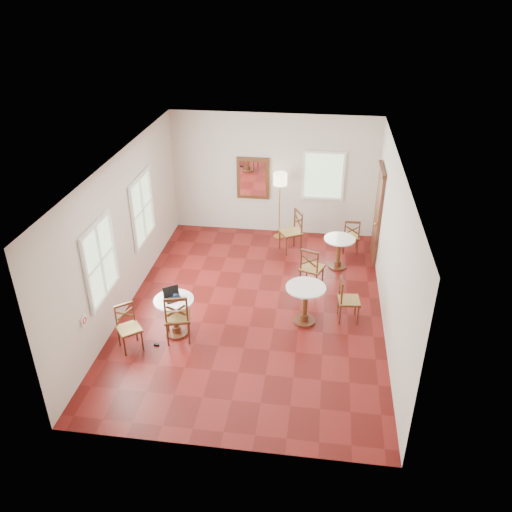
{
  "coord_description": "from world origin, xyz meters",
  "views": [
    {
      "loc": [
        1.18,
        -8.48,
        5.91
      ],
      "look_at": [
        0.0,
        0.3,
        1.0
      ],
      "focal_mm": 36.54,
      "sensor_mm": 36.0,
      "label": 1
    }
  ],
  "objects_px": {
    "water_glass": "(172,294)",
    "chair_near_b": "(129,328)",
    "mouse": "(174,299)",
    "navy_mug": "(176,297)",
    "chair_mid_a": "(312,268)",
    "floor_lamp": "(280,184)",
    "laptop": "(172,296)",
    "power_adapter": "(156,344)",
    "chair_mid_b": "(348,300)",
    "chair_back_a": "(351,236)",
    "chair_near_a": "(177,317)",
    "cafe_table_back": "(339,250)",
    "chair_back_b": "(292,232)",
    "cafe_table_near": "(175,313)",
    "cafe_table_mid": "(305,300)"
  },
  "relations": [
    {
      "from": "cafe_table_back",
      "to": "floor_lamp",
      "type": "xyz_separation_m",
      "value": [
        -1.45,
        1.32,
        0.97
      ]
    },
    {
      "from": "floor_lamp",
      "to": "power_adapter",
      "type": "height_order",
      "value": "floor_lamp"
    },
    {
      "from": "chair_mid_b",
      "to": "water_glass",
      "type": "bearing_deg",
      "value": 98.56
    },
    {
      "from": "power_adapter",
      "to": "chair_mid_b",
      "type": "bearing_deg",
      "value": 20.52
    },
    {
      "from": "water_glass",
      "to": "chair_near_b",
      "type": "bearing_deg",
      "value": -139.29
    },
    {
      "from": "chair_near_b",
      "to": "laptop",
      "type": "height_order",
      "value": "laptop"
    },
    {
      "from": "cafe_table_back",
      "to": "laptop",
      "type": "distance_m",
      "value": 4.12
    },
    {
      "from": "chair_mid_a",
      "to": "laptop",
      "type": "xyz_separation_m",
      "value": [
        -2.41,
        -1.89,
        0.33
      ]
    },
    {
      "from": "chair_near_a",
      "to": "cafe_table_near",
      "type": "bearing_deg",
      "value": -75.32
    },
    {
      "from": "cafe_table_back",
      "to": "mouse",
      "type": "height_order",
      "value": "mouse"
    },
    {
      "from": "chair_back_b",
      "to": "mouse",
      "type": "distance_m",
      "value": 3.98
    },
    {
      "from": "chair_mid_b",
      "to": "navy_mug",
      "type": "bearing_deg",
      "value": 100.02
    },
    {
      "from": "chair_near_a",
      "to": "laptop",
      "type": "height_order",
      "value": "chair_near_a"
    },
    {
      "from": "navy_mug",
      "to": "water_glass",
      "type": "relative_size",
      "value": 1.22
    },
    {
      "from": "mouse",
      "to": "navy_mug",
      "type": "relative_size",
      "value": 0.8
    },
    {
      "from": "cafe_table_near",
      "to": "water_glass",
      "type": "distance_m",
      "value": 0.35
    },
    {
      "from": "floor_lamp",
      "to": "laptop",
      "type": "height_order",
      "value": "floor_lamp"
    },
    {
      "from": "navy_mug",
      "to": "chair_back_a",
      "type": "bearing_deg",
      "value": 48.54
    },
    {
      "from": "chair_near_a",
      "to": "water_glass",
      "type": "relative_size",
      "value": 9.63
    },
    {
      "from": "chair_near_a",
      "to": "power_adapter",
      "type": "relative_size",
      "value": 10.97
    },
    {
      "from": "chair_near_a",
      "to": "chair_back_a",
      "type": "distance_m",
      "value": 4.92
    },
    {
      "from": "chair_near_b",
      "to": "mouse",
      "type": "bearing_deg",
      "value": -4.45
    },
    {
      "from": "cafe_table_near",
      "to": "chair_back_a",
      "type": "height_order",
      "value": "chair_back_a"
    },
    {
      "from": "chair_mid_a",
      "to": "floor_lamp",
      "type": "height_order",
      "value": "floor_lamp"
    },
    {
      "from": "cafe_table_mid",
      "to": "chair_back_b",
      "type": "height_order",
      "value": "chair_back_b"
    },
    {
      "from": "chair_near_a",
      "to": "chair_near_b",
      "type": "distance_m",
      "value": 0.86
    },
    {
      "from": "cafe_table_back",
      "to": "chair_near_a",
      "type": "relative_size",
      "value": 0.73
    },
    {
      "from": "chair_mid_a",
      "to": "chair_back_a",
      "type": "xyz_separation_m",
      "value": [
        0.85,
        1.71,
        -0.05
      ]
    },
    {
      "from": "cafe_table_back",
      "to": "chair_mid_b",
      "type": "xyz_separation_m",
      "value": [
        0.16,
        -1.98,
        -0.01
      ]
    },
    {
      "from": "mouse",
      "to": "water_glass",
      "type": "xyz_separation_m",
      "value": [
        -0.06,
        0.08,
        0.03
      ]
    },
    {
      "from": "cafe_table_near",
      "to": "chair_near_b",
      "type": "bearing_deg",
      "value": -145.37
    },
    {
      "from": "chair_near_a",
      "to": "floor_lamp",
      "type": "xyz_separation_m",
      "value": [
        1.4,
        4.34,
        0.93
      ]
    },
    {
      "from": "cafe_table_back",
      "to": "floor_lamp",
      "type": "distance_m",
      "value": 2.19
    },
    {
      "from": "cafe_table_mid",
      "to": "chair_near_a",
      "type": "height_order",
      "value": "chair_near_a"
    },
    {
      "from": "cafe_table_mid",
      "to": "chair_mid_a",
      "type": "height_order",
      "value": "chair_mid_a"
    },
    {
      "from": "chair_mid_b",
      "to": "navy_mug",
      "type": "xyz_separation_m",
      "value": [
        -3.06,
        -0.86,
        0.36
      ]
    },
    {
      "from": "cafe_table_back",
      "to": "floor_lamp",
      "type": "relative_size",
      "value": 0.43
    },
    {
      "from": "chair_back_b",
      "to": "laptop",
      "type": "distance_m",
      "value": 3.97
    },
    {
      "from": "floor_lamp",
      "to": "laptop",
      "type": "bearing_deg",
      "value": -110.14
    },
    {
      "from": "chair_near_b",
      "to": "chair_mid_a",
      "type": "xyz_separation_m",
      "value": [
        3.08,
        2.4,
        0.06
      ]
    },
    {
      "from": "chair_mid_b",
      "to": "cafe_table_near",
      "type": "bearing_deg",
      "value": 100.11
    },
    {
      "from": "chair_back_b",
      "to": "laptop",
      "type": "xyz_separation_m",
      "value": [
        -1.88,
        -3.48,
        0.31
      ]
    },
    {
      "from": "chair_back_a",
      "to": "navy_mug",
      "type": "height_order",
      "value": "chair_back_a"
    },
    {
      "from": "chair_near_a",
      "to": "navy_mug",
      "type": "bearing_deg",
      "value": -89.4
    },
    {
      "from": "chair_near_a",
      "to": "chair_back_a",
      "type": "bearing_deg",
      "value": -144.74
    },
    {
      "from": "cafe_table_mid",
      "to": "laptop",
      "type": "xyz_separation_m",
      "value": [
        -2.34,
        -0.65,
        0.32
      ]
    },
    {
      "from": "chair_back_b",
      "to": "mouse",
      "type": "height_order",
      "value": "chair_back_b"
    },
    {
      "from": "chair_near_b",
      "to": "floor_lamp",
      "type": "bearing_deg",
      "value": 26.56
    },
    {
      "from": "cafe_table_mid",
      "to": "chair_mid_a",
      "type": "relative_size",
      "value": 0.82
    },
    {
      "from": "cafe_table_near",
      "to": "chair_mid_a",
      "type": "xyz_separation_m",
      "value": [
        2.38,
        1.92,
        0.01
      ]
    }
  ]
}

